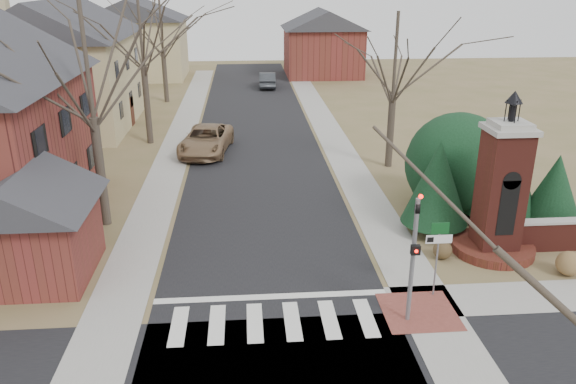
{
  "coord_description": "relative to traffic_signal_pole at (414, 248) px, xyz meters",
  "views": [
    {
      "loc": [
        -0.73,
        -14.39,
        10.34
      ],
      "look_at": [
        0.87,
        6.0,
        2.43
      ],
      "focal_mm": 35.0,
      "sensor_mm": 36.0,
      "label": 1
    }
  ],
  "objects": [
    {
      "name": "bare_tree_0",
      "position": [
        -11.3,
        8.43,
        5.11
      ],
      "size": [
        8.05,
        8.05,
        11.15
      ],
      "color": "#473D33",
      "rests_on": "ground"
    },
    {
      "name": "bare_tree_2",
      "position": [
        -11.8,
        34.43,
        4.44
      ],
      "size": [
        7.35,
        7.35,
        10.19
      ],
      "color": "#473D33",
      "rests_on": "ground"
    },
    {
      "name": "distant_car",
      "position": [
        -2.7,
        40.49,
        -1.85
      ],
      "size": [
        1.72,
        4.52,
        1.47
      ],
      "primitive_type": "imported",
      "rotation": [
        0.0,
        0.0,
        3.11
      ],
      "color": "#35383D",
      "rests_on": "ground"
    },
    {
      "name": "brick_gate_monument",
      "position": [
        4.7,
        4.42,
        -0.42
      ],
      "size": [
        3.2,
        3.2,
        6.47
      ],
      "color": "maroon",
      "rests_on": "ground"
    },
    {
      "name": "bare_tree_3",
      "position": [
        3.2,
        15.43,
        4.1
      ],
      "size": [
        7.0,
        7.0,
        9.7
      ],
      "color": "#473D33",
      "rests_on": "ground"
    },
    {
      "name": "house_distant_right",
      "position": [
        3.69,
        47.42,
        1.06
      ],
      "size": [
        8.8,
        8.8,
        7.3
      ],
      "color": "maroon",
      "rests_on": "ground"
    },
    {
      "name": "sidewalk_left",
      "position": [
        -9.5,
        21.43,
        -2.58
      ],
      "size": [
        2.0,
        60.0,
        0.02
      ],
      "primitive_type": "cube",
      "color": "gray",
      "rests_on": "ground"
    },
    {
      "name": "dry_shrub_left",
      "position": [
        2.5,
        4.03,
        -2.22
      ],
      "size": [
        0.73,
        0.73,
        0.73
      ],
      "primitive_type": "sphere",
      "color": "#4C3A22",
      "rests_on": "ground"
    },
    {
      "name": "traffic_signal_pole",
      "position": [
        0.0,
        0.0,
        0.0
      ],
      "size": [
        0.28,
        0.41,
        4.5
      ],
      "color": "slate",
      "rests_on": "ground"
    },
    {
      "name": "curb_apron",
      "position": [
        0.5,
        0.43,
        -2.57
      ],
      "size": [
        2.4,
        2.4,
        0.02
      ],
      "primitive_type": "cube",
      "color": "brown",
      "rests_on": "ground"
    },
    {
      "name": "evergreen_mid",
      "position": [
        6.2,
        7.63,
        0.01
      ],
      "size": [
        3.4,
        3.4,
        4.7
      ],
      "color": "#473D33",
      "rests_on": "ground"
    },
    {
      "name": "house_distant_left",
      "position": [
        -16.31,
        47.42,
        1.66
      ],
      "size": [
        10.8,
        8.8,
        8.53
      ],
      "color": "tan",
      "rests_on": "ground"
    },
    {
      "name": "ground",
      "position": [
        -4.3,
        -0.57,
        -2.59
      ],
      "size": [
        120.0,
        120.0,
        0.0
      ],
      "primitive_type": "plane",
      "color": "brown",
      "rests_on": "ground"
    },
    {
      "name": "main_street",
      "position": [
        -4.3,
        21.43,
        -2.58
      ],
      "size": [
        8.0,
        70.0,
        0.01
      ],
      "primitive_type": "cube",
      "color": "black",
      "rests_on": "ground"
    },
    {
      "name": "evergreen_far",
      "position": [
        8.2,
        6.63,
        -0.69
      ],
      "size": [
        2.4,
        2.4,
        3.3
      ],
      "color": "#473D33",
      "rests_on": "ground"
    },
    {
      "name": "sidewalk_right_main",
      "position": [
        0.9,
        21.43,
        -2.58
      ],
      "size": [
        2.0,
        60.0,
        0.02
      ],
      "primitive_type": "cube",
      "color": "gray",
      "rests_on": "ground"
    },
    {
      "name": "dry_shrub_right",
      "position": [
        6.7,
        2.43,
        -2.13
      ],
      "size": [
        0.92,
        0.92,
        0.92
      ],
      "primitive_type": "sphere",
      "color": "brown",
      "rests_on": "ground"
    },
    {
      "name": "pickup_truck",
      "position": [
        -7.47,
        18.94,
        -1.77
      ],
      "size": [
        3.51,
        6.18,
        1.63
      ],
      "primitive_type": "imported",
      "rotation": [
        0.0,
        0.0,
        -0.14
      ],
      "color": "#8C6C4C",
      "rests_on": "ground"
    },
    {
      "name": "evergreen_near",
      "position": [
        2.9,
        6.43,
        -0.29
      ],
      "size": [
        2.8,
        2.8,
        4.1
      ],
      "color": "#473D33",
      "rests_on": "ground"
    },
    {
      "name": "sign_post",
      "position": [
        1.29,
        1.41,
        -0.64
      ],
      "size": [
        0.9,
        0.07,
        2.75
      ],
      "color": "slate",
      "rests_on": "ground"
    },
    {
      "name": "crosswalk_zone",
      "position": [
        -4.3,
        0.23,
        -2.58
      ],
      "size": [
        8.0,
        2.2,
        0.02
      ],
      "primitive_type": "cube",
      "color": "silver",
      "rests_on": "ground"
    },
    {
      "name": "bare_tree_1",
      "position": [
        -11.3,
        21.43,
        5.44
      ],
      "size": [
        8.4,
        8.4,
        11.64
      ],
      "color": "#473D33",
      "rests_on": "ground"
    },
    {
      "name": "garage_left",
      "position": [
        -12.82,
        3.92,
        -0.35
      ],
      "size": [
        4.8,
        4.8,
        4.29
      ],
      "color": "maroon",
      "rests_on": "ground"
    },
    {
      "name": "house_stucco_left",
      "position": [
        -17.8,
        26.42,
        2.01
      ],
      "size": [
        9.8,
        12.8,
        9.28
      ],
      "color": "tan",
      "rests_on": "ground"
    },
    {
      "name": "evergreen_mass",
      "position": [
        4.7,
        8.93,
        -0.19
      ],
      "size": [
        4.8,
        4.8,
        4.8
      ],
      "primitive_type": "sphere",
      "color": "black",
      "rests_on": "ground"
    },
    {
      "name": "stop_bar",
      "position": [
        -4.3,
        1.73,
        -2.58
      ],
      "size": [
        8.0,
        0.35,
        0.02
      ],
      "primitive_type": "cube",
      "color": "silver",
      "rests_on": "ground"
    }
  ]
}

